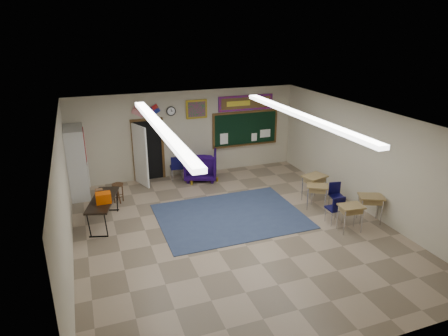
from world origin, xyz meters
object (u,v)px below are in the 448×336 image
object	(u,v)px
wingback_armchair	(201,165)
student_desk_front_left	(317,195)
folding_table	(104,210)
student_desk_front_right	(314,187)
wooden_stool	(118,193)

from	to	relation	value
wingback_armchair	student_desk_front_left	distance (m)	4.25
student_desk_front_left	folding_table	size ratio (longest dim) A/B	0.41
student_desk_front_right	wooden_stool	world-z (taller)	student_desk_front_right
folding_table	wingback_armchair	bearing A→B (deg)	49.75
student_desk_front_left	student_desk_front_right	distance (m)	0.56
wingback_armchair	folding_table	size ratio (longest dim) A/B	0.61
wingback_armchair	wooden_stool	world-z (taller)	wingback_armchair
student_desk_front_left	student_desk_front_right	xyz separation A→B (m)	(0.22, 0.51, 0.05)
wingback_armchair	wooden_stool	size ratio (longest dim) A/B	1.87
student_desk_front_right	folding_table	distance (m)	6.18
wingback_armchair	student_desk_front_right	xyz separation A→B (m)	(2.71, -2.94, -0.05)
wingback_armchair	student_desk_front_right	size ratio (longest dim) A/B	1.36
wingback_armchair	folding_table	xyz separation A→B (m)	(-3.44, -2.28, -0.11)
folding_table	wooden_stool	xyz separation A→B (m)	(0.51, 1.28, -0.09)
wingback_armchair	student_desk_front_left	size ratio (longest dim) A/B	1.47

